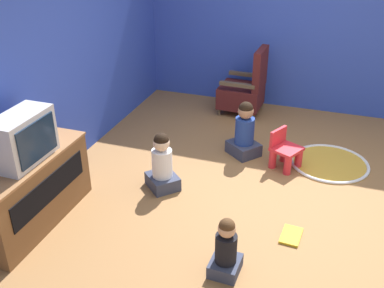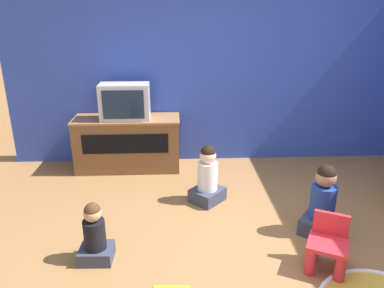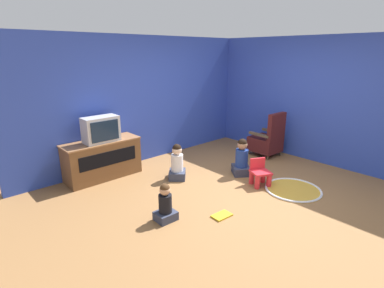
% 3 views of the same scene
% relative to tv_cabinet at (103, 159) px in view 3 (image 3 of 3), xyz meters
% --- Properties ---
extents(ground_plane, '(30.00, 30.00, 0.00)m').
position_rel_tv_cabinet_xyz_m(ground_plane, '(1.43, -2.04, -0.36)').
color(ground_plane, olive).
extents(wall_back, '(5.36, 0.12, 2.53)m').
position_rel_tv_cabinet_xyz_m(wall_back, '(1.11, 0.33, 0.91)').
color(wall_back, '#2D47B2').
rests_on(wall_back, ground_plane).
extents(wall_right, '(0.12, 5.43, 2.53)m').
position_rel_tv_cabinet_xyz_m(wall_right, '(3.73, -2.33, 0.91)').
color(wall_right, '#2D47B2').
rests_on(wall_right, ground_plane).
extents(tv_cabinet, '(1.35, 0.51, 0.69)m').
position_rel_tv_cabinet_xyz_m(tv_cabinet, '(0.00, 0.00, 0.00)').
color(tv_cabinet, brown).
rests_on(tv_cabinet, ground_plane).
extents(television, '(0.61, 0.31, 0.45)m').
position_rel_tv_cabinet_xyz_m(television, '(0.00, -0.05, 0.56)').
color(television, '#B7B7BC').
rests_on(television, tv_cabinet).
extents(black_armchair, '(0.56, 0.63, 0.98)m').
position_rel_tv_cabinet_xyz_m(black_armchair, '(3.23, -1.33, -0.00)').
color(black_armchair, brown).
rests_on(black_armchair, ground_plane).
extents(yellow_kid_chair, '(0.41, 0.40, 0.45)m').
position_rel_tv_cabinet_xyz_m(yellow_kid_chair, '(1.84, -2.13, -0.17)').
color(yellow_kid_chair, red).
rests_on(yellow_kid_chair, ground_plane).
extents(play_mat, '(0.92, 0.92, 0.04)m').
position_rel_tv_cabinet_xyz_m(play_mat, '(2.07, -2.64, -0.35)').
color(play_mat, gold).
rests_on(play_mat, ground_plane).
extents(child_watching_left, '(0.44, 0.44, 0.65)m').
position_rel_tv_cabinet_xyz_m(child_watching_left, '(0.96, -0.95, -0.08)').
color(child_watching_left, '#33384C').
rests_on(child_watching_left, ground_plane).
extents(child_watching_center, '(0.46, 0.47, 0.69)m').
position_rel_tv_cabinet_xyz_m(child_watching_center, '(1.98, -1.61, -0.06)').
color(child_watching_center, '#33384C').
rests_on(child_watching_center, ground_plane).
extents(child_watching_right, '(0.28, 0.25, 0.54)m').
position_rel_tv_cabinet_xyz_m(child_watching_right, '(-0.06, -1.94, -0.12)').
color(child_watching_right, '#33384C').
rests_on(child_watching_right, ground_plane).
extents(book, '(0.29, 0.19, 0.02)m').
position_rel_tv_cabinet_xyz_m(book, '(0.57, -2.40, -0.35)').
color(book, gold).
rests_on(book, ground_plane).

